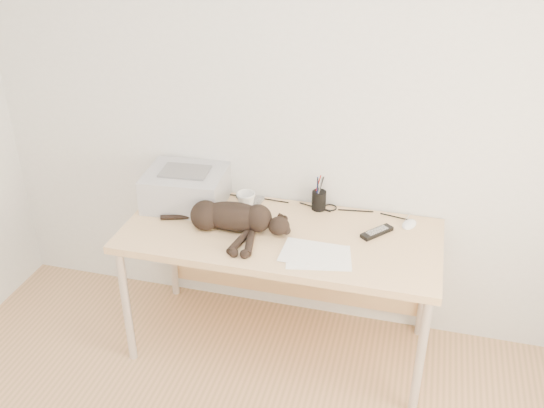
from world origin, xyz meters
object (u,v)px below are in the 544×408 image
(desk, at_px, (284,246))
(printer, at_px, (186,188))
(mouse, at_px, (409,222))
(mug, at_px, (246,201))
(cat, at_px, (229,218))
(pen_cup, at_px, (319,200))

(desk, xyz_separation_m, printer, (-0.57, 0.08, 0.23))
(printer, bearing_deg, mouse, 3.27)
(desk, relative_size, mug, 15.58)
(cat, xyz_separation_m, mug, (0.02, 0.23, -0.02))
(mug, relative_size, mouse, 0.93)
(printer, distance_m, cat, 0.38)
(desk, bearing_deg, pen_cup, 55.51)
(printer, distance_m, mug, 0.34)
(mug, bearing_deg, desk, -23.56)
(desk, height_order, pen_cup, pen_cup)
(mug, bearing_deg, cat, -94.14)
(cat, distance_m, mug, 0.23)
(printer, bearing_deg, mug, 3.50)
(desk, xyz_separation_m, mug, (-0.24, 0.10, 0.18))
(cat, distance_m, pen_cup, 0.51)
(desk, distance_m, mouse, 0.66)
(desk, height_order, mouse, mouse)
(cat, bearing_deg, pen_cup, 36.88)
(printer, distance_m, mouse, 1.20)
(cat, bearing_deg, printer, 143.73)
(printer, distance_m, pen_cup, 0.72)
(desk, relative_size, printer, 3.58)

